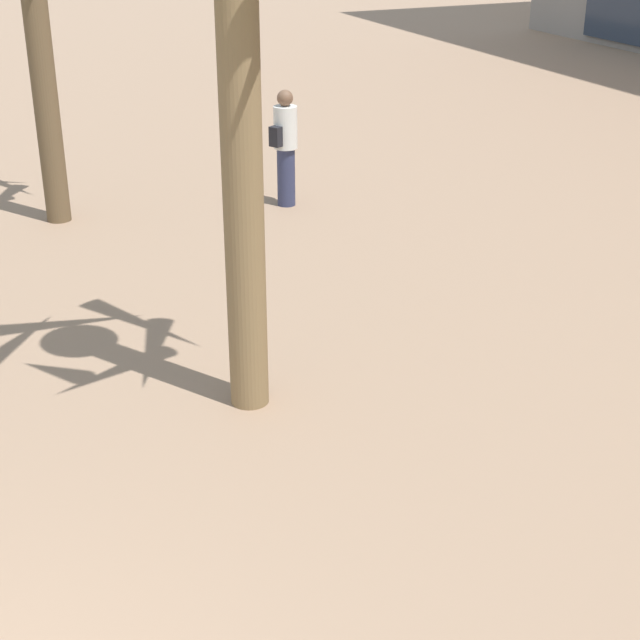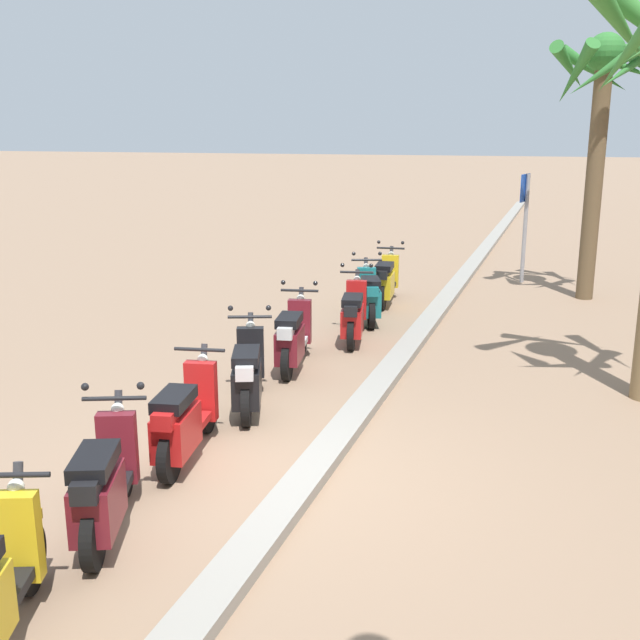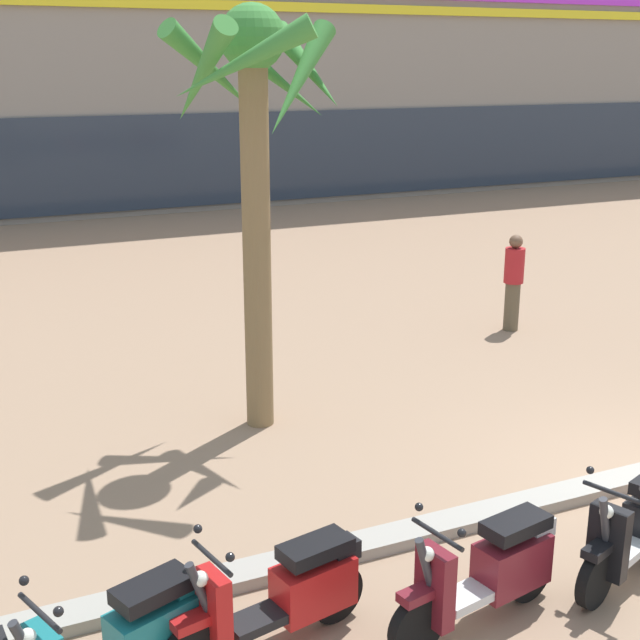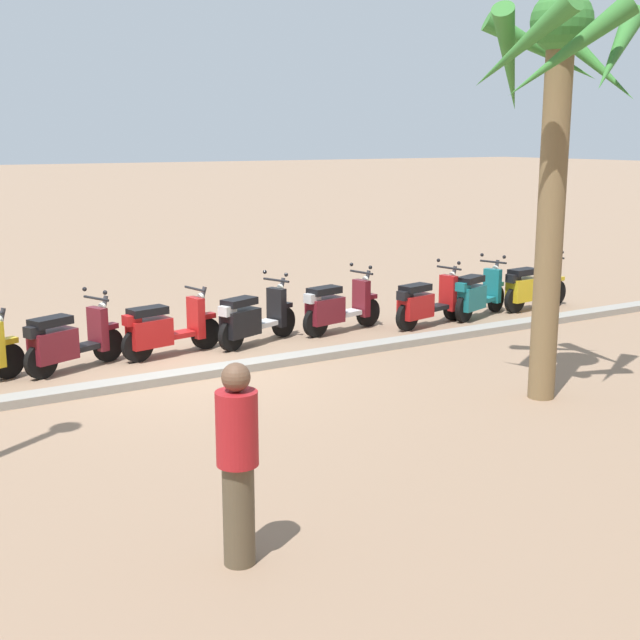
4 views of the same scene
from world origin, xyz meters
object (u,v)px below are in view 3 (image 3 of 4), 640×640
object	(u,v)px
palm_tree_by_mall_entrance	(255,120)
pedestrian_strolling_near_curb	(513,280)
scooter_red_tail_end	(284,595)
scooter_black_mid_centre	(640,526)
scooter_maroon_lead_nearest	(489,571)

from	to	relation	value
palm_tree_by_mall_entrance	pedestrian_strolling_near_curb	distance (m)	6.50
scooter_red_tail_end	scooter_black_mid_centre	size ratio (longest dim) A/B	1.05
scooter_black_mid_centre	palm_tree_by_mall_entrance	world-z (taller)	palm_tree_by_mall_entrance
scooter_red_tail_end	pedestrian_strolling_near_curb	bearing A→B (deg)	42.51
scooter_black_mid_centre	scooter_maroon_lead_nearest	bearing A→B (deg)	-178.19
scooter_red_tail_end	scooter_maroon_lead_nearest	world-z (taller)	same
palm_tree_by_mall_entrance	scooter_red_tail_end	bearing A→B (deg)	-108.30
scooter_maroon_lead_nearest	scooter_black_mid_centre	world-z (taller)	same
scooter_red_tail_end	pedestrian_strolling_near_curb	size ratio (longest dim) A/B	1.08
scooter_black_mid_centre	palm_tree_by_mall_entrance	bearing A→B (deg)	113.10
pedestrian_strolling_near_curb	scooter_red_tail_end	bearing A→B (deg)	-137.49
scooter_maroon_lead_nearest	scooter_red_tail_end	bearing A→B (deg)	166.04
scooter_maroon_lead_nearest	pedestrian_strolling_near_curb	xyz separation A→B (m)	(5.15, 6.67, 0.44)
scooter_red_tail_end	palm_tree_by_mall_entrance	size ratio (longest dim) A/B	0.35
scooter_red_tail_end	palm_tree_by_mall_entrance	distance (m)	5.63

